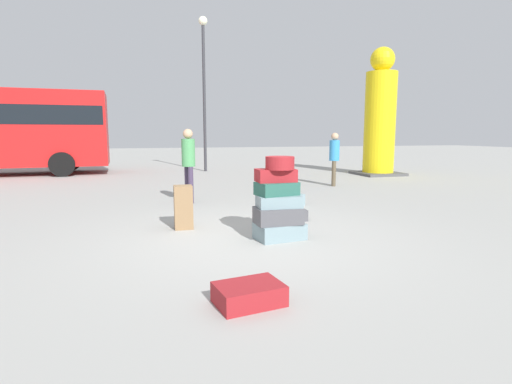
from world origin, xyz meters
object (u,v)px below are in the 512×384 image
(lamp_post, at_px, (204,72))
(suitcase_charcoal_left_side, at_px, (289,215))
(suitcase_slate_behind_tower, at_px, (290,200))
(person_bearded_onlooker, at_px, (188,159))
(person_tourist_with_camera, at_px, (334,154))
(suitcase_tower, at_px, (278,202))
(suitcase_maroon_right_side, at_px, (249,294))
(suitcase_brown_foreground_near, at_px, (183,207))
(yellow_dummy_statue, at_px, (380,119))

(lamp_post, bearing_deg, suitcase_charcoal_left_side, -90.02)
(lamp_post, bearing_deg, suitcase_slate_behind_tower, -86.35)
(person_bearded_onlooker, bearing_deg, person_tourist_with_camera, 97.75)
(person_tourist_with_camera, relative_size, lamp_post, 0.26)
(suitcase_tower, height_order, suitcase_maroon_right_side, suitcase_tower)
(person_tourist_with_camera, bearing_deg, lamp_post, -124.03)
(suitcase_charcoal_left_side, height_order, person_tourist_with_camera, person_tourist_with_camera)
(suitcase_tower, xyz_separation_m, suitcase_slate_behind_tower, (1.14, 2.52, -0.43))
(suitcase_brown_foreground_near, relative_size, lamp_post, 0.12)
(suitcase_tower, relative_size, suitcase_charcoal_left_side, 1.95)
(suitcase_tower, distance_m, suitcase_maroon_right_side, 2.40)
(suitcase_tower, distance_m, suitcase_slate_behind_tower, 2.80)
(suitcase_slate_behind_tower, xyz_separation_m, suitcase_charcoal_left_side, (-0.55, -1.38, -0.02))
(suitcase_maroon_right_side, height_order, yellow_dummy_statue, yellow_dummy_statue)
(suitcase_slate_behind_tower, height_order, suitcase_brown_foreground_near, suitcase_brown_foreground_near)
(suitcase_tower, distance_m, yellow_dummy_statue, 10.51)
(lamp_post, bearing_deg, person_bearded_onlooker, -101.28)
(suitcase_charcoal_left_side, bearing_deg, suitcase_maroon_right_side, -113.89)
(suitcase_charcoal_left_side, height_order, yellow_dummy_statue, yellow_dummy_statue)
(suitcase_tower, height_order, yellow_dummy_statue, yellow_dummy_statue)
(suitcase_slate_behind_tower, bearing_deg, suitcase_maroon_right_side, -135.18)
(person_bearded_onlooker, bearing_deg, suitcase_maroon_right_side, -14.99)
(person_bearded_onlooker, bearing_deg, lamp_post, 154.55)
(suitcase_maroon_right_side, relative_size, lamp_post, 0.10)
(suitcase_maroon_right_side, height_order, lamp_post, lamp_post)
(suitcase_tower, bearing_deg, suitcase_maroon_right_side, -115.39)
(suitcase_charcoal_left_side, xyz_separation_m, person_bearded_onlooker, (-1.52, 2.41, 0.90))
(suitcase_tower, xyz_separation_m, person_tourist_with_camera, (3.61, 5.37, 0.40))
(suitcase_slate_behind_tower, relative_size, lamp_post, 0.10)
(suitcase_tower, xyz_separation_m, lamp_post, (0.59, 11.17, 3.49))
(suitcase_brown_foreground_near, bearing_deg, suitcase_tower, -37.11)
(suitcase_maroon_right_side, xyz_separation_m, yellow_dummy_statue, (7.75, 10.04, 2.02))
(person_bearded_onlooker, relative_size, person_tourist_with_camera, 1.05)
(suitcase_brown_foreground_near, xyz_separation_m, person_bearded_onlooker, (0.37, 2.50, 0.64))
(suitcase_tower, relative_size, person_bearded_onlooker, 0.74)
(suitcase_maroon_right_side, relative_size, suitcase_slate_behind_tower, 0.99)
(suitcase_slate_behind_tower, relative_size, yellow_dummy_statue, 0.13)
(suitcase_maroon_right_side, distance_m, person_bearded_onlooker, 5.75)
(person_bearded_onlooker, bearing_deg, suitcase_tower, 0.52)
(suitcase_maroon_right_side, relative_size, yellow_dummy_statue, 0.13)
(person_tourist_with_camera, bearing_deg, suitcase_tower, -5.43)
(suitcase_maroon_right_side, bearing_deg, person_bearded_onlooker, 79.88)
(suitcase_charcoal_left_side, bearing_deg, suitcase_brown_foreground_near, -175.06)
(person_bearded_onlooker, xyz_separation_m, person_tourist_with_camera, (4.54, 1.83, -0.05))
(yellow_dummy_statue, bearing_deg, person_bearded_onlooker, -150.40)
(suitcase_charcoal_left_side, bearing_deg, person_bearded_onlooker, 124.38)
(suitcase_brown_foreground_near, distance_m, person_bearded_onlooker, 2.61)
(lamp_post, bearing_deg, person_tourist_with_camera, -62.49)
(suitcase_tower, relative_size, person_tourist_with_camera, 0.77)
(person_tourist_with_camera, xyz_separation_m, lamp_post, (-3.02, 5.80, 3.10))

